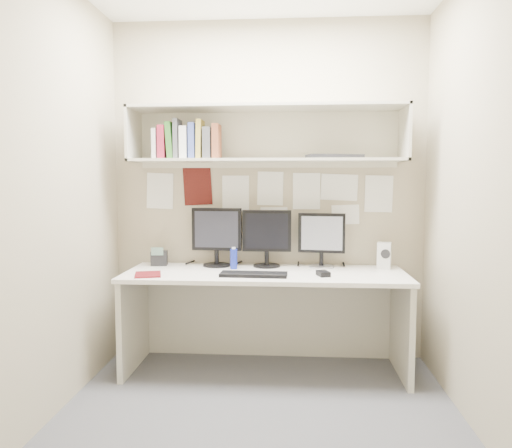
# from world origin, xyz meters

# --- Properties ---
(floor) EXTENTS (2.40, 2.00, 0.01)m
(floor) POSITION_xyz_m (0.00, 0.00, 0.00)
(floor) COLOR #4B4B50
(floor) RESTS_ON ground
(wall_back) EXTENTS (2.40, 0.02, 2.60)m
(wall_back) POSITION_xyz_m (0.00, 1.00, 1.30)
(wall_back) COLOR tan
(wall_back) RESTS_ON ground
(wall_front) EXTENTS (2.40, 0.02, 2.60)m
(wall_front) POSITION_xyz_m (0.00, -1.00, 1.30)
(wall_front) COLOR tan
(wall_front) RESTS_ON ground
(wall_left) EXTENTS (0.02, 2.00, 2.60)m
(wall_left) POSITION_xyz_m (-1.20, 0.00, 1.30)
(wall_left) COLOR tan
(wall_left) RESTS_ON ground
(wall_right) EXTENTS (0.02, 2.00, 2.60)m
(wall_right) POSITION_xyz_m (1.20, 0.00, 1.30)
(wall_right) COLOR tan
(wall_right) RESTS_ON ground
(desk) EXTENTS (2.00, 0.70, 0.73)m
(desk) POSITION_xyz_m (0.00, 0.65, 0.37)
(desk) COLOR white
(desk) RESTS_ON floor
(overhead_hutch) EXTENTS (2.00, 0.38, 0.40)m
(overhead_hutch) POSITION_xyz_m (0.00, 0.86, 1.72)
(overhead_hutch) COLOR beige
(overhead_hutch) RESTS_ON wall_back
(pinned_papers) EXTENTS (1.92, 0.01, 0.48)m
(pinned_papers) POSITION_xyz_m (0.00, 0.99, 1.25)
(pinned_papers) COLOR white
(pinned_papers) RESTS_ON wall_back
(monitor_left) EXTENTS (0.38, 0.21, 0.44)m
(monitor_left) POSITION_xyz_m (-0.38, 0.87, 0.97)
(monitor_left) COLOR black
(monitor_left) RESTS_ON desk
(monitor_center) EXTENTS (0.37, 0.20, 0.43)m
(monitor_center) POSITION_xyz_m (0.00, 0.87, 0.97)
(monitor_center) COLOR black
(monitor_center) RESTS_ON desk
(monitor_right) EXTENTS (0.35, 0.19, 0.41)m
(monitor_right) POSITION_xyz_m (0.41, 0.87, 0.96)
(monitor_right) COLOR #A5A5AA
(monitor_right) RESTS_ON desk
(keyboard) EXTENTS (0.46, 0.18, 0.02)m
(keyboard) POSITION_xyz_m (-0.07, 0.48, 0.74)
(keyboard) COLOR black
(keyboard) RESTS_ON desk
(mouse) EXTENTS (0.10, 0.13, 0.03)m
(mouse) POSITION_xyz_m (0.40, 0.52, 0.75)
(mouse) COLOR black
(mouse) RESTS_ON desk
(speaker) EXTENTS (0.12, 0.12, 0.19)m
(speaker) POSITION_xyz_m (0.87, 0.85, 0.83)
(speaker) COLOR silver
(speaker) RESTS_ON desk
(blue_bottle) EXTENTS (0.05, 0.05, 0.16)m
(blue_bottle) POSITION_xyz_m (-0.24, 0.75, 0.81)
(blue_bottle) COLOR #162497
(blue_bottle) RESTS_ON desk
(maroon_notebook) EXTENTS (0.22, 0.25, 0.01)m
(maroon_notebook) POSITION_xyz_m (-0.80, 0.46, 0.74)
(maroon_notebook) COLOR #601015
(maroon_notebook) RESTS_ON desk
(desk_phone) EXTENTS (0.13, 0.12, 0.15)m
(desk_phone) POSITION_xyz_m (-0.83, 0.86, 0.79)
(desk_phone) COLOR black
(desk_phone) RESTS_ON desk
(book_stack) EXTENTS (0.48, 0.18, 0.29)m
(book_stack) POSITION_xyz_m (-0.58, 0.77, 1.66)
(book_stack) COLOR silver
(book_stack) RESTS_ON overhead_hutch
(hutch_tray) EXTENTS (0.42, 0.25, 0.03)m
(hutch_tray) POSITION_xyz_m (0.49, 0.77, 1.55)
(hutch_tray) COLOR black
(hutch_tray) RESTS_ON overhead_hutch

